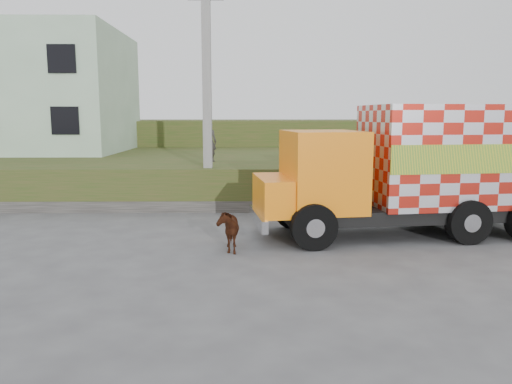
{
  "coord_description": "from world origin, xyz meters",
  "views": [
    {
      "loc": [
        0.44,
        -12.87,
        3.31
      ],
      "look_at": [
        0.62,
        0.24,
        1.3
      ],
      "focal_mm": 35.0,
      "sensor_mm": 36.0,
      "label": 1
    }
  ],
  "objects_px": {
    "utility_pole": "(207,93)",
    "pedestrian": "(210,142)",
    "cargo_truck": "(418,169)",
    "cow": "(227,229)"
  },
  "relations": [
    {
      "from": "cargo_truck",
      "to": "pedestrian",
      "type": "relative_size",
      "value": 5.28
    },
    {
      "from": "utility_pole",
      "to": "pedestrian",
      "type": "height_order",
      "value": "utility_pole"
    },
    {
      "from": "cargo_truck",
      "to": "pedestrian",
      "type": "distance_m",
      "value": 8.79
    },
    {
      "from": "cargo_truck",
      "to": "cow",
      "type": "bearing_deg",
      "value": -170.0
    },
    {
      "from": "cow",
      "to": "pedestrian",
      "type": "relative_size",
      "value": 0.81
    },
    {
      "from": "utility_pole",
      "to": "cargo_truck",
      "type": "distance_m",
      "value": 7.53
    },
    {
      "from": "utility_pole",
      "to": "cargo_truck",
      "type": "bearing_deg",
      "value": -31.74
    },
    {
      "from": "cargo_truck",
      "to": "pedestrian",
      "type": "bearing_deg",
      "value": 128.01
    },
    {
      "from": "cargo_truck",
      "to": "utility_pole",
      "type": "bearing_deg",
      "value": 140.95
    },
    {
      "from": "cargo_truck",
      "to": "pedestrian",
      "type": "xyz_separation_m",
      "value": [
        -6.24,
        6.17,
        0.43
      ]
    }
  ]
}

